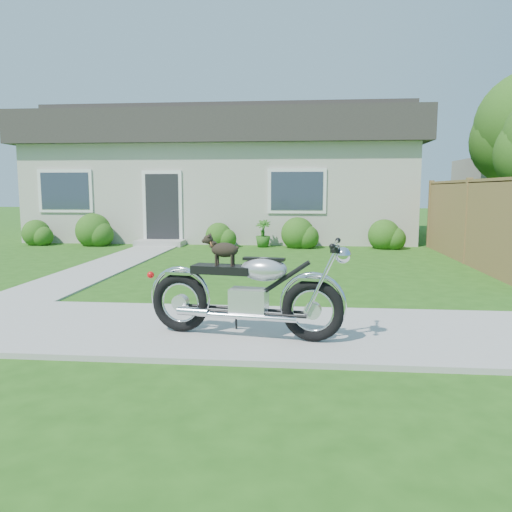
{
  "coord_description": "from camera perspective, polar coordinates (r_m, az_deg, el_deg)",
  "views": [
    {
      "loc": [
        2.69,
        -5.64,
        1.64
      ],
      "look_at": [
        2.06,
        1.0,
        0.75
      ],
      "focal_mm": 35.0,
      "sensor_mm": 36.0,
      "label": 1
    }
  ],
  "objects": [
    {
      "name": "sidewalk",
      "position": [
        6.45,
        -19.61,
        -7.39
      ],
      "size": [
        24.0,
        2.2,
        0.04
      ],
      "primitive_type": "cube",
      "color": "#9E9B93",
      "rests_on": "ground"
    },
    {
      "name": "walkway",
      "position": [
        11.55,
        -15.94,
        -0.78
      ],
      "size": [
        1.2,
        8.0,
        0.03
      ],
      "primitive_type": "cube",
      "color": "#9E9B93",
      "rests_on": "ground"
    },
    {
      "name": "house",
      "position": [
        17.84,
        -3.33,
        9.25
      ],
      "size": [
        12.6,
        7.03,
        4.5
      ],
      "color": "beige",
      "rests_on": "ground"
    },
    {
      "name": "ground",
      "position": [
        6.46,
        -19.6,
        -7.56
      ],
      "size": [
        80.0,
        80.0,
        0.0
      ],
      "primitive_type": "plane",
      "color": "#235114",
      "rests_on": "ground"
    },
    {
      "name": "motorcycle_with_dog",
      "position": [
        5.41,
        -0.86,
        -4.15
      ],
      "size": [
        2.21,
        0.68,
        1.11
      ],
      "rotation": [
        0.0,
        0.0,
        -0.16
      ],
      "color": "black",
      "rests_on": "sidewalk"
    },
    {
      "name": "shrub_row",
      "position": [
        14.49,
        -6.36,
        2.6
      ],
      "size": [
        11.03,
        1.03,
        1.03
      ],
      "color": "#2A5616",
      "rests_on": "ground"
    },
    {
      "name": "fence",
      "position": [
        11.97,
        22.99,
        3.65
      ],
      "size": [
        0.12,
        6.62,
        1.9
      ],
      "color": "olive",
      "rests_on": "ground"
    },
    {
      "name": "potted_plant_right",
      "position": [
        14.29,
        0.8,
        2.59
      ],
      "size": [
        0.49,
        0.49,
        0.78
      ],
      "primitive_type": "imported",
      "rotation": [
        0.0,
        0.0,
        6.15
      ],
      "color": "#285E19",
      "rests_on": "ground"
    },
    {
      "name": "potted_plant_left",
      "position": [
        15.58,
        -18.55,
        2.58
      ],
      "size": [
        0.91,
        0.89,
        0.77
      ],
      "primitive_type": "imported",
      "rotation": [
        0.0,
        0.0,
        0.62
      ],
      "color": "#155018",
      "rests_on": "ground"
    }
  ]
}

